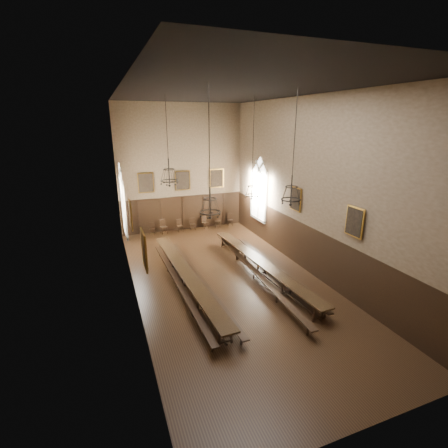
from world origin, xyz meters
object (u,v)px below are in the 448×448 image
bench_left_inner (201,281)px  chair_3 (180,228)px  bench_left_outer (179,286)px  bench_right_inner (254,273)px  table_left (187,280)px  chair_5 (205,225)px  chair_2 (164,229)px  chair_7 (230,222)px  chandelier_back_right (252,188)px  chandelier_back_left (169,175)px  table_right (261,268)px  chandelier_front_left (210,203)px  chair_6 (218,224)px  chandelier_front_right (291,192)px  bench_right_outer (275,270)px  chair_4 (193,226)px  chair_1 (152,231)px

bench_left_inner → chair_3: (1.03, 8.59, -0.02)m
bench_left_outer → bench_right_inner: bench_right_inner is taller
table_left → chair_5: size_ratio=11.20×
bench_left_inner → chair_2: 8.61m
chair_2 → chair_7: (5.19, 0.06, -0.03)m
chandelier_back_right → chandelier_back_left: bearing=169.5°
table_right → bench_left_inner: 3.37m
chandelier_front_left → chandelier_back_right: bearing=50.4°
chair_3 → bench_left_outer: bearing=-113.0°
chair_6 → chandelier_front_right: (-0.57, -10.79, 4.62)m
bench_right_outer → chair_2: 9.72m
table_right → chair_3: chair_3 is taller
chair_4 → chandelier_front_right: (1.38, -10.88, 4.65)m
table_left → bench_left_outer: size_ratio=1.04×
chair_1 → chair_7: chair_7 is taller
chair_1 → chandelier_back_right: chandelier_back_right is taller
chair_4 → chandelier_back_right: (1.64, -6.59, 4.02)m
bench_right_inner → chandelier_back_left: bearing=139.7°
chair_4 → chandelier_back_left: bearing=-107.9°
chair_2 → chandelier_front_left: size_ratio=0.22×
chair_3 → table_right: bearing=-83.8°
chandelier_back_left → chandelier_front_right: size_ratio=0.96×
table_left → chair_1: size_ratio=12.02×
bench_right_inner → chair_3: (-1.80, 8.72, -0.04)m
chair_5 → table_left: bearing=-131.8°
bench_right_inner → chair_1: size_ratio=12.43×
bench_right_inner → chair_7: bearing=75.9°
chair_4 → chair_5: size_ratio=0.94×
chair_1 → chair_7: bearing=13.3°
bench_left_outer → chair_4: bearing=70.3°
chair_1 → chair_5: size_ratio=0.93×
chair_2 → chair_6: chair_2 is taller
chair_6 → chair_7: (1.06, 0.11, -0.01)m
bench_left_outer → bench_right_inner: size_ratio=0.93×
table_left → chandelier_back_right: 6.07m
chair_4 → chandelier_front_left: size_ratio=0.19×
chair_1 → chandelier_front_left: (0.61, -11.46, 4.65)m
table_right → chair_6: (0.60, 8.47, -0.10)m
chair_6 → chair_7: size_ratio=1.05×
chair_2 → chair_3: 1.19m
bench_right_inner → chair_6: bearing=82.5°
bench_right_outer → chandelier_back_left: bearing=147.8°
bench_left_inner → chair_6: size_ratio=10.66×
chandelier_back_left → chair_3: bearing=73.2°
chair_4 → chandelier_back_left: size_ratio=0.20×
bench_left_outer → chandelier_back_right: chandelier_back_right is taller
bench_left_outer → chair_3: chair_3 is taller
chair_5 → table_right: bearing=-105.9°
chair_6 → chandelier_back_right: size_ratio=0.18×
chandelier_back_right → chandelier_front_left: 6.37m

